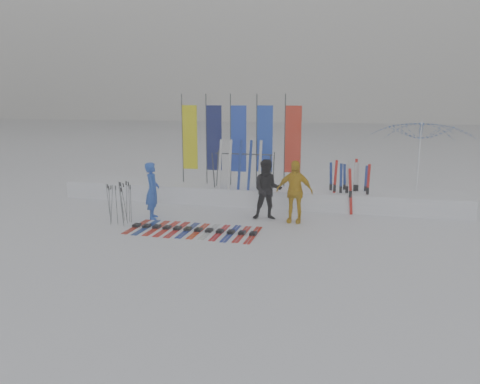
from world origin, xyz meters
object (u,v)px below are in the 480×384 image
(tent_canopy, at_px, (419,164))
(ski_rack, at_px, (243,166))
(person_yellow, at_px, (294,192))
(person_black, at_px, (267,190))
(person_blue, at_px, (152,191))
(ski_row, at_px, (193,230))

(tent_canopy, bearing_deg, ski_rack, -171.26)
(person_yellow, bearing_deg, person_black, 173.73)
(person_blue, relative_size, person_black, 0.95)
(ski_rack, bearing_deg, ski_row, -99.90)
(person_blue, relative_size, person_yellow, 0.94)
(person_yellow, height_order, ski_rack, person_yellow)
(ski_rack, bearing_deg, tent_canopy, 8.74)
(tent_canopy, relative_size, ski_rack, 1.65)
(person_yellow, height_order, tent_canopy, tent_canopy)
(person_blue, bearing_deg, person_black, -96.35)
(person_blue, xyz_separation_m, ski_rack, (2.27, 2.44, 0.51))
(person_blue, distance_m, tent_canopy, 8.69)
(person_yellow, relative_size, ski_rack, 0.91)
(person_blue, height_order, ski_row, person_blue)
(person_black, bearing_deg, person_blue, -179.19)
(ski_rack, bearing_deg, person_black, -55.40)
(person_black, xyz_separation_m, tent_canopy, (4.58, 2.56, 0.59))
(person_blue, bearing_deg, person_yellow, -100.40)
(person_yellow, height_order, ski_row, person_yellow)
(person_blue, distance_m, ski_row, 2.13)
(person_black, height_order, ski_rack, person_black)
(person_blue, bearing_deg, tent_canopy, -86.26)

